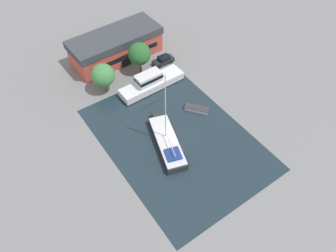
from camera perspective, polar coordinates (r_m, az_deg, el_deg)
ground_plane at (r=55.24m, az=1.38°, el=-2.16°), size 440.00×440.00×0.00m
water_canal at (r=55.24m, az=1.38°, el=-2.16°), size 22.00×30.82×0.01m
warehouse_building at (r=70.43m, az=-9.06°, el=13.62°), size 19.10×8.20×5.63m
quay_tree_near_building at (r=61.82m, az=-11.27°, el=8.65°), size 4.42×4.42×6.08m
quay_tree_by_water at (r=64.72m, az=-4.99°, el=12.40°), size 4.42×4.42×6.81m
parked_car at (r=69.07m, az=-0.82°, el=11.41°), size 4.55×1.94×1.73m
sailboat_moored at (r=53.76m, az=-0.19°, el=-2.75°), size 6.61×12.66×14.49m
motor_cruiser at (r=63.03m, az=-3.00°, el=7.53°), size 13.22×3.73×3.67m
small_dinghy at (r=59.60m, az=5.03°, el=3.03°), size 3.86×4.42×0.65m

